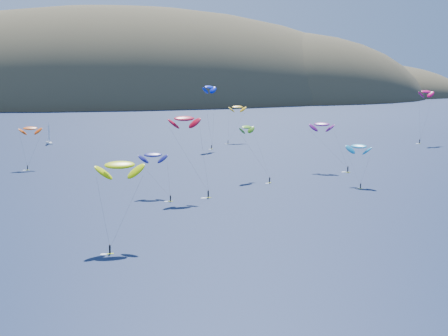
% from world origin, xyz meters
% --- Properties ---
extents(ground, '(2800.00, 2800.00, 0.00)m').
position_xyz_m(ground, '(0.00, 0.00, 0.00)').
color(ground, black).
rests_on(ground, ground).
extents(island, '(730.00, 300.00, 210.00)m').
position_xyz_m(island, '(39.40, 562.36, -10.74)').
color(island, '#3D3526').
rests_on(island, ground).
extents(sailboat, '(7.73, 6.64, 9.34)m').
position_xyz_m(sailboat, '(-52.34, 217.70, 0.85)').
color(sailboat, white).
rests_on(sailboat, ground).
extents(kitesurfer_1, '(7.81, 8.22, 15.77)m').
position_xyz_m(kitesurfer_1, '(-58.15, 151.30, 13.67)').
color(kitesurfer_1, '#DEFF1C').
rests_on(kitesurfer_1, ground).
extents(kitesurfer_2, '(9.39, 10.34, 18.36)m').
position_xyz_m(kitesurfer_2, '(-38.28, 50.02, 15.73)').
color(kitesurfer_2, '#DEFF1C').
rests_on(kitesurfer_2, ground).
extents(kitesurfer_3, '(8.29, 14.47, 17.94)m').
position_xyz_m(kitesurfer_3, '(7.97, 112.44, 16.01)').
color(kitesurfer_3, '#DEFF1C').
rests_on(kitesurfer_3, ground).
extents(kitesurfer_4, '(9.38, 10.15, 28.51)m').
position_xyz_m(kitesurfer_4, '(14.29, 185.43, 25.95)').
color(kitesurfer_4, '#DEFF1C').
rests_on(kitesurfer_4, ground).
extents(kitesurfer_5, '(7.65, 11.55, 13.60)m').
position_xyz_m(kitesurfer_5, '(36.84, 93.14, 11.42)').
color(kitesurfer_5, '#DEFF1C').
rests_on(kitesurfer_5, ground).
extents(kitesurfer_6, '(11.46, 12.48, 17.76)m').
position_xyz_m(kitesurfer_6, '(37.22, 120.54, 15.42)').
color(kitesurfer_6, '#DEFF1C').
rests_on(kitesurfer_6, ground).
extents(kitesurfer_8, '(9.66, 6.29, 25.78)m').
position_xyz_m(kitesurfer_8, '(113.27, 175.91, 23.24)').
color(kitesurfer_8, '#DEFF1C').
rests_on(kitesurfer_8, ground).
extents(kitesurfer_9, '(10.81, 7.77, 23.57)m').
position_xyz_m(kitesurfer_9, '(-16.53, 90.79, 21.07)').
color(kitesurfer_9, '#DEFF1C').
rests_on(kitesurfer_9, ground).
extents(kitesurfer_10, '(8.09, 12.37, 13.26)m').
position_xyz_m(kitesurfer_10, '(-24.67, 93.99, 11.11)').
color(kitesurfer_10, '#DEFF1C').
rests_on(kitesurfer_10, ground).
extents(kitesurfer_11, '(11.48, 10.30, 18.27)m').
position_xyz_m(kitesurfer_11, '(32.39, 203.91, 16.01)').
color(kitesurfer_11, '#DEFF1C').
rests_on(kitesurfer_11, ground).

